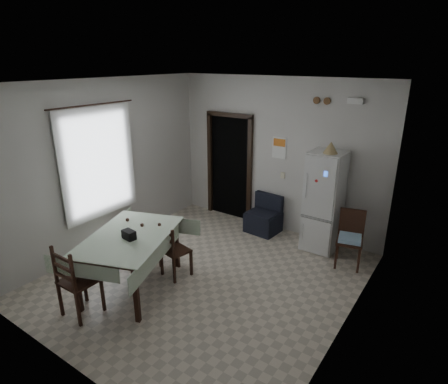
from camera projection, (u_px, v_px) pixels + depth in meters
ground at (206, 277)px, 5.78m from camera, size 4.50×4.50×0.00m
ceiling at (202, 82)px, 4.80m from camera, size 4.20×4.50×0.02m
wall_back at (277, 156)px, 7.03m from camera, size 4.20×0.02×2.90m
wall_front at (60, 253)px, 3.55m from camera, size 4.20×0.02×2.90m
wall_left at (107, 166)px, 6.41m from camera, size 0.02×4.50×2.90m
wall_right at (353, 224)px, 4.17m from camera, size 0.02×4.50×2.90m
doorway at (236, 165)px, 7.88m from camera, size 1.06×0.52×2.22m
window_recess at (95, 162)px, 6.25m from camera, size 0.10×1.20×1.60m
curtain at (99, 163)px, 6.19m from camera, size 0.02×1.45×1.85m
curtain_rod at (92, 105)px, 5.87m from camera, size 0.02×1.60×0.02m
calendar at (279, 148)px, 6.94m from camera, size 0.28×0.02×0.40m
calendar_image at (279, 143)px, 6.90m from camera, size 0.24×0.01×0.14m
light_switch at (283, 175)px, 7.06m from camera, size 0.08×0.02×0.12m
vent_left at (317, 100)px, 6.29m from camera, size 0.12×0.03×0.12m
vent_right at (327, 101)px, 6.19m from camera, size 0.12×0.03×0.12m
emergency_light at (356, 101)px, 5.91m from camera, size 0.25×0.07×0.09m
fridge at (324, 202)px, 6.40m from camera, size 0.57×0.57×1.75m
tan_cone at (331, 147)px, 5.97m from camera, size 0.24×0.24×0.19m
navy_seat at (263, 214)px, 7.19m from camera, size 0.63×0.61×0.71m
corner_chair at (350, 240)px, 5.95m from camera, size 0.48×0.48×0.92m
dining_table at (132, 261)px, 5.40m from camera, size 1.55×1.87×0.84m
black_bag at (129, 235)px, 5.14m from camera, size 0.21×0.14×0.13m
dining_chair_far_left at (145, 243)px, 5.89m from camera, size 0.39×0.39×0.88m
dining_chair_far_right at (176, 250)px, 5.70m from camera, size 0.44×0.44×0.88m
dining_chair_near_head at (79, 280)px, 4.80m from camera, size 0.44×0.44×1.02m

